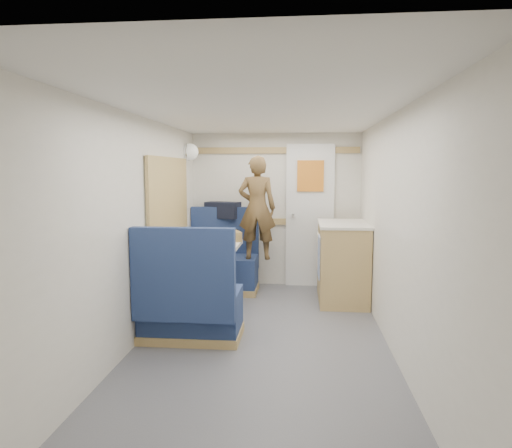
# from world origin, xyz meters

# --- Properties ---
(floor) EXTENTS (4.50, 4.50, 0.00)m
(floor) POSITION_xyz_m (0.00, 0.00, 0.00)
(floor) COLOR #515156
(floor) RESTS_ON ground
(ceiling) EXTENTS (4.50, 4.50, 0.00)m
(ceiling) POSITION_xyz_m (0.00, 0.00, 2.00)
(ceiling) COLOR silver
(ceiling) RESTS_ON wall_back
(wall_back) EXTENTS (2.20, 0.02, 2.00)m
(wall_back) POSITION_xyz_m (0.00, 2.25, 1.00)
(wall_back) COLOR silver
(wall_back) RESTS_ON floor
(wall_left) EXTENTS (0.02, 4.50, 2.00)m
(wall_left) POSITION_xyz_m (-1.10, 0.00, 1.00)
(wall_left) COLOR silver
(wall_left) RESTS_ON floor
(wall_right) EXTENTS (0.02, 4.50, 2.00)m
(wall_right) POSITION_xyz_m (1.10, 0.00, 1.00)
(wall_right) COLOR silver
(wall_right) RESTS_ON floor
(oak_trim_low) EXTENTS (2.15, 0.02, 0.08)m
(oak_trim_low) POSITION_xyz_m (0.00, 2.23, 0.85)
(oak_trim_low) COLOR #A18549
(oak_trim_low) RESTS_ON wall_back
(oak_trim_high) EXTENTS (2.15, 0.02, 0.08)m
(oak_trim_high) POSITION_xyz_m (0.00, 2.23, 1.78)
(oak_trim_high) COLOR #A18549
(oak_trim_high) RESTS_ON wall_back
(side_window) EXTENTS (0.04, 1.30, 0.72)m
(side_window) POSITION_xyz_m (-1.08, 1.00, 1.25)
(side_window) COLOR #ADB498
(side_window) RESTS_ON wall_left
(rear_door) EXTENTS (0.62, 0.12, 1.86)m
(rear_door) POSITION_xyz_m (0.45, 2.22, 0.97)
(rear_door) COLOR white
(rear_door) RESTS_ON wall_back
(dinette_table) EXTENTS (0.62, 0.92, 0.72)m
(dinette_table) POSITION_xyz_m (-0.65, 1.00, 0.57)
(dinette_table) COLOR white
(dinette_table) RESTS_ON floor
(bench_far) EXTENTS (0.90, 0.59, 1.05)m
(bench_far) POSITION_xyz_m (-0.65, 1.86, 0.30)
(bench_far) COLOR #18224D
(bench_far) RESTS_ON floor
(bench_near) EXTENTS (0.90, 0.59, 1.05)m
(bench_near) POSITION_xyz_m (-0.65, 0.14, 0.30)
(bench_near) COLOR #18224D
(bench_near) RESTS_ON floor
(ledge) EXTENTS (0.90, 0.14, 0.04)m
(ledge) POSITION_xyz_m (-0.65, 2.12, 0.88)
(ledge) COLOR #A18549
(ledge) RESTS_ON bench_far
(dome_light) EXTENTS (0.20, 0.20, 0.20)m
(dome_light) POSITION_xyz_m (-1.04, 1.85, 1.75)
(dome_light) COLOR white
(dome_light) RESTS_ON wall_left
(galley_counter) EXTENTS (0.57, 0.92, 0.92)m
(galley_counter) POSITION_xyz_m (0.82, 1.55, 0.47)
(galley_counter) COLOR #A18549
(galley_counter) RESTS_ON floor
(person) EXTENTS (0.46, 0.30, 1.25)m
(person) POSITION_xyz_m (-0.20, 1.70, 1.07)
(person) COLOR brown
(person) RESTS_ON bench_far
(duffel_bag) EXTENTS (0.49, 0.34, 0.21)m
(duffel_bag) POSITION_xyz_m (-0.68, 2.12, 1.01)
(duffel_bag) COLOR black
(duffel_bag) RESTS_ON ledge
(tray) EXTENTS (0.33, 0.39, 0.02)m
(tray) POSITION_xyz_m (-0.54, 0.88, 0.73)
(tray) COLOR white
(tray) RESTS_ON dinette_table
(orange_fruit) EXTENTS (0.07, 0.07, 0.07)m
(orange_fruit) POSITION_xyz_m (-0.43, 0.73, 0.77)
(orange_fruit) COLOR orange
(orange_fruit) RESTS_ON tray
(cheese_block) EXTENTS (0.11, 0.09, 0.03)m
(cheese_block) POSITION_xyz_m (-0.62, 0.81, 0.75)
(cheese_block) COLOR #D8BD7D
(cheese_block) RESTS_ON tray
(wine_glass) EXTENTS (0.08, 0.08, 0.17)m
(wine_glass) POSITION_xyz_m (-0.76, 1.09, 0.84)
(wine_glass) COLOR white
(wine_glass) RESTS_ON dinette_table
(tumbler_left) EXTENTS (0.07, 0.07, 0.11)m
(tumbler_left) POSITION_xyz_m (-0.75, 0.82, 0.77)
(tumbler_left) COLOR white
(tumbler_left) RESTS_ON dinette_table
(beer_glass) EXTENTS (0.06, 0.06, 0.10)m
(beer_glass) POSITION_xyz_m (-0.52, 1.03, 0.77)
(beer_glass) COLOR #8C4714
(beer_glass) RESTS_ON dinette_table
(pepper_grinder) EXTENTS (0.04, 0.04, 0.11)m
(pepper_grinder) POSITION_xyz_m (-0.56, 1.13, 0.77)
(pepper_grinder) COLOR black
(pepper_grinder) RESTS_ON dinette_table
(salt_grinder) EXTENTS (0.04, 0.04, 0.09)m
(salt_grinder) POSITION_xyz_m (-0.76, 1.11, 0.76)
(salt_grinder) COLOR silver
(salt_grinder) RESTS_ON dinette_table
(bread_loaf) EXTENTS (0.23, 0.30, 0.11)m
(bread_loaf) POSITION_xyz_m (-0.44, 1.38, 0.77)
(bread_loaf) COLOR brown
(bread_loaf) RESTS_ON dinette_table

